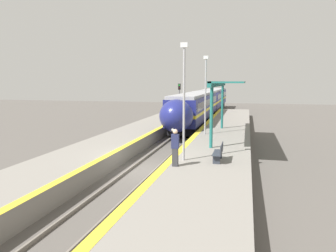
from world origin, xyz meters
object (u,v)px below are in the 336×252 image
(lamppost_mid, at_px, (206,90))
(person_waiting, at_px, (175,147))
(lamppost_near, at_px, (184,95))
(platform_bench, at_px, (219,152))
(train, at_px, (206,102))
(railway_signal, at_px, (179,100))

(lamppost_mid, bearing_deg, person_waiting, -90.92)
(person_waiting, distance_m, lamppost_mid, 10.31)
(lamppost_near, bearing_deg, platform_bench, 6.87)
(platform_bench, height_order, lamppost_mid, lamppost_mid)
(platform_bench, height_order, person_waiting, person_waiting)
(platform_bench, xyz_separation_m, lamppost_near, (-1.82, -0.22, 2.91))
(lamppost_near, bearing_deg, person_waiting, -97.06)
(platform_bench, bearing_deg, lamppost_near, -173.13)
(train, xyz_separation_m, lamppost_mid, (2.49, -20.26, 2.18))
(platform_bench, bearing_deg, person_waiting, -142.45)
(person_waiting, height_order, lamppost_mid, lamppost_mid)
(train, height_order, railway_signal, railway_signal)
(person_waiting, bearing_deg, lamppost_mid, 89.08)
(train, distance_m, platform_bench, 29.09)
(platform_bench, distance_m, lamppost_near, 3.44)
(train, bearing_deg, person_waiting, -85.61)
(person_waiting, height_order, lamppost_near, lamppost_near)
(platform_bench, distance_m, railway_signal, 22.30)
(train, height_order, lamppost_mid, lamppost_mid)
(train, relative_size, person_waiting, 23.04)
(train, distance_m, person_waiting, 30.37)
(platform_bench, height_order, railway_signal, railway_signal)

